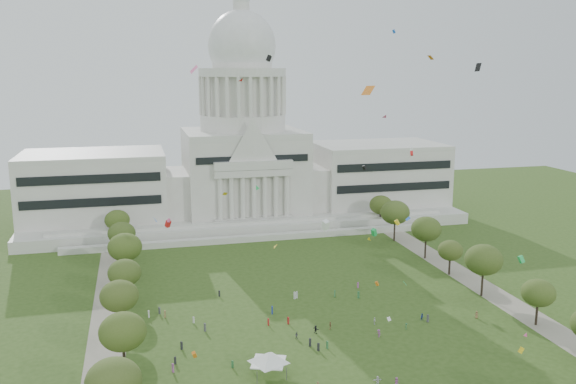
% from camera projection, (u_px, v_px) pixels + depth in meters
% --- Properties ---
extents(ground, '(400.00, 400.00, 0.00)m').
position_uv_depth(ground, '(340.00, 344.00, 128.75)').
color(ground, '#314C18').
rests_on(ground, ground).
extents(capitol, '(160.00, 64.50, 91.30)m').
position_uv_depth(capitol, '(244.00, 162.00, 232.26)').
color(capitol, beige).
rests_on(capitol, ground).
extents(path_left, '(8.00, 160.00, 0.04)m').
position_uv_depth(path_left, '(109.00, 312.00, 145.64)').
color(path_left, gray).
rests_on(path_left, ground).
extents(path_right, '(8.00, 160.00, 0.04)m').
position_uv_depth(path_right, '(469.00, 279.00, 168.86)').
color(path_right, gray).
rests_on(path_right, ground).
extents(row_tree_l_0, '(8.85, 8.85, 12.59)m').
position_uv_depth(row_tree_l_0, '(113.00, 381.00, 95.45)').
color(row_tree_l_0, black).
rests_on(row_tree_l_0, ground).
extents(row_tree_l_1, '(8.86, 8.86, 12.59)m').
position_uv_depth(row_tree_l_1, '(123.00, 332.00, 113.51)').
color(row_tree_l_1, black).
rests_on(row_tree_l_1, ground).
extents(row_tree_r_1, '(7.58, 7.58, 10.78)m').
position_uv_depth(row_tree_r_1, '(538.00, 293.00, 136.76)').
color(row_tree_r_1, black).
rests_on(row_tree_r_1, ground).
extents(row_tree_l_2, '(8.42, 8.42, 11.97)m').
position_uv_depth(row_tree_l_2, '(119.00, 296.00, 132.62)').
color(row_tree_l_2, black).
rests_on(row_tree_l_2, ground).
extents(row_tree_r_2, '(9.55, 9.55, 13.58)m').
position_uv_depth(row_tree_r_2, '(484.00, 260.00, 154.09)').
color(row_tree_r_2, black).
rests_on(row_tree_r_2, ground).
extents(row_tree_l_3, '(8.12, 8.12, 11.55)m').
position_uv_depth(row_tree_l_3, '(124.00, 273.00, 148.69)').
color(row_tree_l_3, black).
rests_on(row_tree_l_3, ground).
extents(row_tree_r_3, '(7.01, 7.01, 9.98)m').
position_uv_depth(row_tree_r_3, '(450.00, 250.00, 170.85)').
color(row_tree_r_3, black).
rests_on(row_tree_r_3, ground).
extents(row_tree_l_4, '(9.29, 9.29, 13.21)m').
position_uv_depth(row_tree_l_4, '(125.00, 247.00, 166.03)').
color(row_tree_l_4, black).
rests_on(row_tree_l_4, ground).
extents(row_tree_r_4, '(9.19, 9.19, 13.06)m').
position_uv_depth(row_tree_r_4, '(426.00, 229.00, 185.28)').
color(row_tree_r_4, black).
rests_on(row_tree_r_4, ground).
extents(row_tree_l_5, '(8.33, 8.33, 11.85)m').
position_uv_depth(row_tree_l_5, '(122.00, 233.00, 183.61)').
color(row_tree_l_5, black).
rests_on(row_tree_l_5, ground).
extents(row_tree_r_5, '(9.82, 9.82, 13.96)m').
position_uv_depth(row_tree_r_5, '(395.00, 212.00, 203.99)').
color(row_tree_r_5, black).
rests_on(row_tree_r_5, ground).
extents(row_tree_l_6, '(8.19, 8.19, 11.64)m').
position_uv_depth(row_tree_l_6, '(117.00, 220.00, 200.46)').
color(row_tree_l_6, black).
rests_on(row_tree_l_6, ground).
extents(row_tree_r_6, '(8.42, 8.42, 11.97)m').
position_uv_depth(row_tree_r_6, '(381.00, 205.00, 221.91)').
color(row_tree_r_6, black).
rests_on(row_tree_r_6, ground).
extents(event_tent, '(10.93, 10.93, 4.72)m').
position_uv_depth(event_tent, '(269.00, 357.00, 114.97)').
color(event_tent, '#4C4C4C').
rests_on(event_tent, ground).
extents(person_0, '(1.03, 0.95, 1.76)m').
position_uv_depth(person_0, '(477.00, 315.00, 141.84)').
color(person_0, olive).
rests_on(person_0, ground).
extents(person_2, '(0.88, 0.63, 1.65)m').
position_uv_depth(person_2, '(422.00, 317.00, 140.75)').
color(person_2, navy).
rests_on(person_2, ground).
extents(person_3, '(0.84, 1.27, 1.80)m').
position_uv_depth(person_3, '(379.00, 333.00, 131.75)').
color(person_3, '#994C8C').
rests_on(person_3, ground).
extents(person_4, '(0.61, 1.06, 1.75)m').
position_uv_depth(person_4, '(330.00, 325.00, 135.88)').
color(person_4, olive).
rests_on(person_4, ground).
extents(person_5, '(1.51, 1.78, 1.83)m').
position_uv_depth(person_5, '(316.00, 329.00, 133.74)').
color(person_5, '#26262B').
rests_on(person_5, ground).
extents(person_6, '(0.78, 1.00, 1.80)m').
position_uv_depth(person_6, '(396.00, 382.00, 111.26)').
color(person_6, '#994C8C').
rests_on(person_6, ground).
extents(person_8, '(0.88, 0.78, 1.54)m').
position_uv_depth(person_8, '(296.00, 335.00, 131.00)').
color(person_8, '#4C4C51').
rests_on(person_8, ground).
extents(person_9, '(0.78, 1.10, 1.53)m').
position_uv_depth(person_9, '(406.00, 326.00, 135.64)').
color(person_9, '#33723F').
rests_on(person_9, ground).
extents(person_10, '(0.76, 1.06, 1.62)m').
position_uv_depth(person_10, '(374.00, 321.00, 138.45)').
color(person_10, silver).
rests_on(person_10, ground).
extents(person_11, '(1.70, 0.78, 1.79)m').
position_uv_depth(person_11, '(378.00, 381.00, 111.72)').
color(person_11, silver).
rests_on(person_11, ground).
extents(distant_crowd, '(62.47, 38.87, 1.92)m').
position_uv_depth(distant_crowd, '(266.00, 319.00, 139.53)').
color(distant_crowd, '#26262B').
rests_on(distant_crowd, ground).
extents(kite_swarm, '(82.38, 102.67, 61.61)m').
position_uv_depth(kite_swarm, '(332.00, 208.00, 133.17)').
color(kite_swarm, white).
rests_on(kite_swarm, ground).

